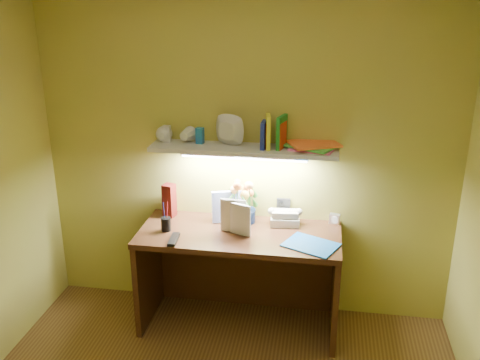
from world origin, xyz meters
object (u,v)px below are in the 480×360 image
flower_bouquet (243,201)px  whisky_bottle (171,199)px  desk (239,280)px  desk_clock (335,219)px  telephone (285,216)px

flower_bouquet → whisky_bottle: (-0.55, 0.05, -0.04)m
flower_bouquet → whisky_bottle: flower_bouquet is taller
desk → desk_clock: size_ratio=18.82×
whisky_bottle → telephone: bearing=-3.4°
desk → desk_clock: 0.81m
flower_bouquet → desk: bearing=-89.2°
telephone → whisky_bottle: size_ratio=0.85×
telephone → desk: bearing=-153.6°
desk → telephone: size_ratio=6.84×
desk_clock → flower_bouquet: bearing=-158.4°
whisky_bottle → desk_clock: bearing=0.7°
desk → flower_bouquet: flower_bouquet is taller
telephone → desk_clock: (0.35, 0.07, -0.02)m
desk → telephone: telephone is taller
flower_bouquet → whisky_bottle: size_ratio=1.32×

